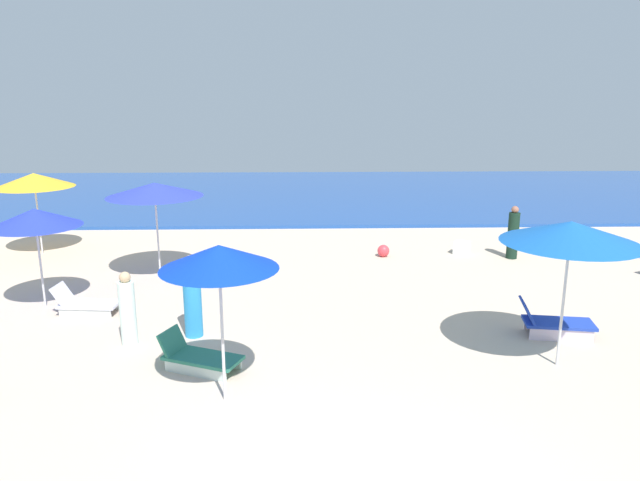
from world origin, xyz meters
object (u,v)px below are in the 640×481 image
umbrella_0 (34,180)px  lounge_chair_3_0 (198,357)px  beachgoer_1 (513,234)px  umbrella_1 (35,218)px  umbrella_5 (571,232)px  umbrella_4 (155,190)px  beachgoer_3 (128,311)px  lounge_chair_1_0 (85,303)px  lounge_chair_5_0 (553,323)px  umbrella_3 (219,257)px  cooler_box_2 (462,248)px  beach_ball_1 (383,251)px  beachgoer_2 (192,299)px

umbrella_0 → lounge_chair_3_0: 10.32m
lounge_chair_3_0 → beachgoer_1: 10.76m
umbrella_1 → umbrella_5: umbrella_5 is taller
umbrella_0 → umbrella_5: size_ratio=0.93×
umbrella_0 → lounge_chair_3_0: umbrella_0 is taller
umbrella_5 → beachgoer_1: 7.46m
umbrella_4 → umbrella_1: bearing=-134.2°
beachgoer_3 → umbrella_4: bearing=56.0°
lounge_chair_1_0 → beachgoer_3: 2.35m
lounge_chair_5_0 → beachgoer_3: bearing=100.7°
lounge_chair_3_0 → lounge_chair_5_0: size_ratio=1.02×
lounge_chair_3_0 → lounge_chair_5_0: bearing=-56.3°
umbrella_3 → cooler_box_2: size_ratio=5.83×
umbrella_0 → lounge_chair_3_0: size_ratio=1.58×
beachgoer_3 → cooler_box_2: (8.27, 6.47, -0.50)m
lounge_chair_3_0 → beachgoer_1: bearing=-25.8°
beachgoer_3 → lounge_chair_1_0: bearing=90.8°
umbrella_3 → lounge_chair_3_0: (-0.61, 1.10, -2.15)m
umbrella_0 → cooler_box_2: bearing=-2.0°
umbrella_1 → umbrella_4: (2.14, 2.20, 0.27)m
lounge_chair_5_0 → umbrella_1: bearing=89.1°
umbrella_3 → lounge_chair_3_0: umbrella_3 is taller
umbrella_4 → beach_ball_1: 6.88m
lounge_chair_1_0 → beachgoer_3: (1.49, -1.75, 0.47)m
umbrella_4 → umbrella_5: 10.09m
umbrella_4 → beachgoer_2: size_ratio=1.50×
cooler_box_2 → beachgoer_2: bearing=-106.6°
lounge_chair_3_0 → umbrella_5: 6.87m
lounge_chair_1_0 → umbrella_4: bearing=-16.7°
lounge_chair_1_0 → beach_ball_1: 8.58m
beachgoer_1 → lounge_chair_3_0: bearing=26.6°
beachgoer_2 → cooler_box_2: bearing=43.3°
beachgoer_1 → beachgoer_2: 10.11m
umbrella_1 → umbrella_3: (4.71, -4.41, 0.29)m
umbrella_5 → lounge_chair_5_0: size_ratio=1.74×
lounge_chair_5_0 → cooler_box_2: size_ratio=3.46×
umbrella_5 → beach_ball_1: (-2.20, 7.35, -2.30)m
lounge_chair_1_0 → umbrella_5: size_ratio=0.54×
umbrella_3 → beach_ball_1: bearing=66.4°
umbrella_1 → beachgoer_2: (3.75, -1.80, -1.31)m
lounge_chair_3_0 → beachgoer_3: (-1.53, 1.12, 0.46)m
lounge_chair_1_0 → umbrella_3: 5.79m
beachgoer_3 → umbrella_0: bearing=84.2°
beachgoer_1 → beachgoer_2: bearing=18.8°
beachgoer_1 → beachgoer_3: beachgoer_1 is taller
umbrella_0 → cooler_box_2: (12.89, -0.45, -2.06)m
lounge_chair_5_0 → beachgoer_1: 5.90m
umbrella_4 → lounge_chair_3_0: bearing=-70.4°
umbrella_0 → umbrella_3: 11.37m
lounge_chair_3_0 → beachgoer_1: beachgoer_1 is taller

